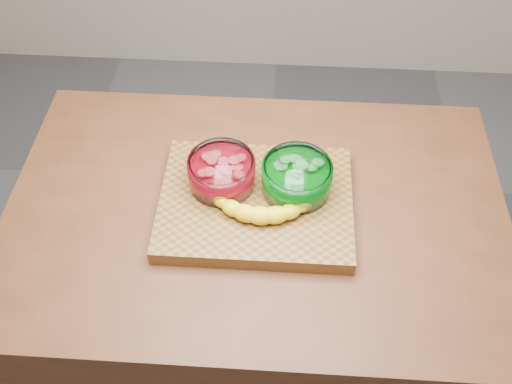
{
  "coord_description": "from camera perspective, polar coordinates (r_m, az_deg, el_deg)",
  "views": [
    {
      "loc": [
        0.05,
        -0.85,
        1.96
      ],
      "look_at": [
        0.0,
        0.0,
        0.96
      ],
      "focal_mm": 40.0,
      "sensor_mm": 36.0,
      "label": 1
    }
  ],
  "objects": [
    {
      "name": "bowl_green",
      "position": [
        1.32,
        4.08,
        1.41
      ],
      "size": [
        0.16,
        0.16,
        0.08
      ],
      "color": "white",
      "rests_on": "cutting_board"
    },
    {
      "name": "bowl_red",
      "position": [
        1.34,
        -3.44,
        1.96
      ],
      "size": [
        0.16,
        0.16,
        0.07
      ],
      "color": "white",
      "rests_on": "cutting_board"
    },
    {
      "name": "cutting_board",
      "position": [
        1.35,
        0.0,
        -1.1
      ],
      "size": [
        0.45,
        0.35,
        0.04
      ],
      "primitive_type": "cube",
      "color": "brown",
      "rests_on": "counter"
    },
    {
      "name": "banana",
      "position": [
        1.29,
        0.56,
        -1.28
      ],
      "size": [
        0.29,
        0.13,
        0.04
      ],
      "primitive_type": null,
      "color": "yellow",
      "rests_on": "cutting_board"
    },
    {
      "name": "counter",
      "position": [
        1.74,
        0.0,
        -10.95
      ],
      "size": [
        1.2,
        0.8,
        0.9
      ],
      "primitive_type": "cube",
      "color": "#522C18",
      "rests_on": "ground"
    },
    {
      "name": "ground",
      "position": [
        2.14,
        0.0,
        -16.86
      ],
      "size": [
        3.5,
        3.5,
        0.0
      ],
      "primitive_type": "plane",
      "color": "#545458",
      "rests_on": "ground"
    }
  ]
}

